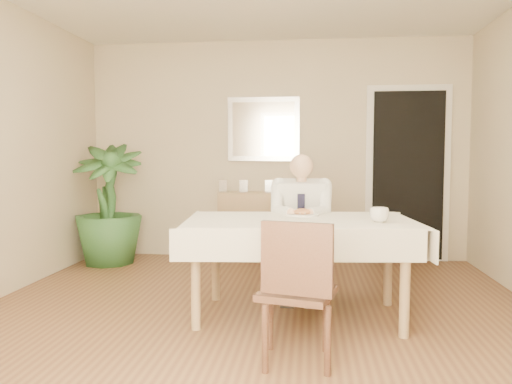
# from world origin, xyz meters

# --- Properties ---
(room) EXTENTS (5.00, 5.02, 2.60)m
(room) POSITION_xyz_m (0.00, 0.00, 1.30)
(room) COLOR brown
(room) RESTS_ON ground
(window) EXTENTS (1.34, 0.04, 1.44)m
(window) POSITION_xyz_m (0.00, -2.47, 1.45)
(window) COLOR white
(window) RESTS_ON room
(doorway) EXTENTS (0.96, 0.07, 2.10)m
(doorway) POSITION_xyz_m (1.55, 2.46, 1.00)
(doorway) COLOR white
(doorway) RESTS_ON ground
(mirror) EXTENTS (0.86, 0.04, 0.76)m
(mirror) POSITION_xyz_m (-0.14, 2.47, 1.55)
(mirror) COLOR silver
(mirror) RESTS_ON room
(dining_table) EXTENTS (1.81, 1.17, 0.75)m
(dining_table) POSITION_xyz_m (0.34, 0.26, 0.67)
(dining_table) COLOR olive
(dining_table) RESTS_ON ground
(chair_far) EXTENTS (0.43, 0.43, 0.84)m
(chair_far) POSITION_xyz_m (0.34, 1.14, 0.47)
(chair_far) COLOR #3F261A
(chair_far) RESTS_ON ground
(chair_near) EXTENTS (0.50, 0.51, 0.87)m
(chair_near) POSITION_xyz_m (0.35, -0.66, 0.49)
(chair_near) COLOR #3F261A
(chair_near) RESTS_ON ground
(seated_man) EXTENTS (0.48, 0.72, 1.24)m
(seated_man) POSITION_xyz_m (0.34, 0.86, 0.69)
(seated_man) COLOR white
(seated_man) RESTS_ON ground
(plate) EXTENTS (0.26, 0.26, 0.02)m
(plate) POSITION_xyz_m (0.36, 0.49, 0.76)
(plate) COLOR white
(plate) RESTS_ON dining_table
(food) EXTENTS (0.14, 0.14, 0.06)m
(food) POSITION_xyz_m (0.36, 0.49, 0.78)
(food) COLOR #955931
(food) RESTS_ON dining_table
(knife) EXTENTS (0.01, 0.13, 0.01)m
(knife) POSITION_xyz_m (0.40, 0.43, 0.78)
(knife) COLOR silver
(knife) RESTS_ON dining_table
(fork) EXTENTS (0.01, 0.13, 0.01)m
(fork) POSITION_xyz_m (0.32, 0.43, 0.78)
(fork) COLOR silver
(fork) RESTS_ON dining_table
(coffee_mug) EXTENTS (0.17, 0.17, 0.11)m
(coffee_mug) POSITION_xyz_m (0.92, 0.14, 0.81)
(coffee_mug) COLOR white
(coffee_mug) RESTS_ON dining_table
(sideboard) EXTENTS (1.01, 0.36, 0.80)m
(sideboard) POSITION_xyz_m (-0.14, 2.32, 0.40)
(sideboard) COLOR olive
(sideboard) RESTS_ON ground
(photo_frame_left) EXTENTS (0.10, 0.02, 0.14)m
(photo_frame_left) POSITION_xyz_m (-0.62, 2.39, 0.87)
(photo_frame_left) COLOR silver
(photo_frame_left) RESTS_ON sideboard
(photo_frame_center) EXTENTS (0.10, 0.02, 0.14)m
(photo_frame_center) POSITION_xyz_m (-0.37, 2.36, 0.87)
(photo_frame_center) COLOR silver
(photo_frame_center) RESTS_ON sideboard
(photo_frame_right) EXTENTS (0.10, 0.02, 0.14)m
(photo_frame_right) POSITION_xyz_m (-0.06, 2.37, 0.87)
(photo_frame_right) COLOR silver
(photo_frame_right) RESTS_ON sideboard
(potted_palm) EXTENTS (0.90, 0.90, 1.37)m
(potted_palm) POSITION_xyz_m (-1.87, 1.92, 0.69)
(potted_palm) COLOR #264F22
(potted_palm) RESTS_ON ground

